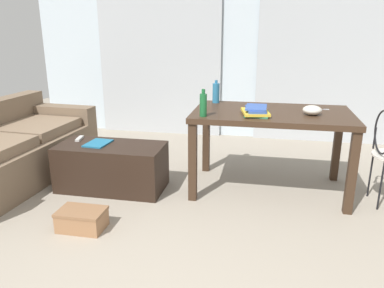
% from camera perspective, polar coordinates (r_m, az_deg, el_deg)
% --- Properties ---
extents(ground_plane, '(8.71, 8.71, 0.00)m').
position_cam_1_polar(ground_plane, '(3.44, 3.59, -8.53)').
color(ground_plane, gray).
extents(wall_back, '(5.81, 0.10, 2.58)m').
position_cam_1_polar(wall_back, '(5.31, 7.26, 14.93)').
color(wall_back, silver).
rests_on(wall_back, ground).
extents(curtains, '(3.97, 0.03, 2.19)m').
position_cam_1_polar(curtains, '(5.23, 7.11, 12.77)').
color(curtains, '#B2B7BC').
rests_on(curtains, ground).
extents(couch, '(1.03, 2.00, 0.75)m').
position_cam_1_polar(couch, '(4.23, -26.38, -1.03)').
color(couch, brown).
rests_on(couch, ground).
extents(coffee_table, '(1.00, 0.49, 0.44)m').
position_cam_1_polar(coffee_table, '(3.69, -12.04, -3.39)').
color(coffee_table, black).
rests_on(coffee_table, ground).
extents(craft_table, '(1.42, 0.84, 0.76)m').
position_cam_1_polar(craft_table, '(3.53, 11.93, 3.30)').
color(craft_table, '#382619').
rests_on(craft_table, ground).
extents(bottle_near, '(0.07, 0.07, 0.23)m').
position_cam_1_polar(bottle_near, '(3.83, 3.65, 7.74)').
color(bottle_near, teal).
rests_on(bottle_near, craft_table).
extents(bottle_far, '(0.06, 0.06, 0.23)m').
position_cam_1_polar(bottle_far, '(3.22, 1.72, 5.98)').
color(bottle_far, '#195B2D').
rests_on(bottle_far, craft_table).
extents(bowl, '(0.16, 0.16, 0.08)m').
position_cam_1_polar(bowl, '(3.45, 17.73, 4.90)').
color(bowl, beige).
rests_on(bowl, craft_table).
extents(book_stack, '(0.27, 0.33, 0.07)m').
position_cam_1_polar(book_stack, '(3.34, 9.63, 4.95)').
color(book_stack, '#2D7F56').
rests_on(book_stack, craft_table).
extents(scissors, '(0.10, 0.04, 0.00)m').
position_cam_1_polar(scissors, '(3.72, 19.12, 5.00)').
color(scissors, '#9EA0A5').
rests_on(scissors, craft_table).
extents(tv_remote_primary, '(0.07, 0.16, 0.02)m').
position_cam_1_polar(tv_remote_primary, '(3.87, -16.66, 0.80)').
color(tv_remote_primary, '#B7B7B2').
rests_on(tv_remote_primary, coffee_table).
extents(magazine, '(0.21, 0.28, 0.01)m').
position_cam_1_polar(magazine, '(3.67, -14.02, 0.11)').
color(magazine, '#1E668C').
rests_on(magazine, coffee_table).
extents(shoebox, '(0.36, 0.24, 0.16)m').
position_cam_1_polar(shoebox, '(3.08, -16.32, -10.89)').
color(shoebox, '#996B47').
rests_on(shoebox, ground).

